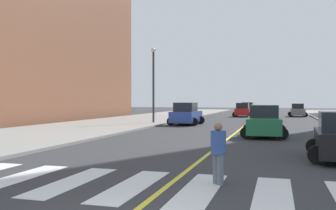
{
  "coord_description": "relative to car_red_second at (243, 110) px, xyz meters",
  "views": [
    {
      "loc": [
        2.79,
        -5.35,
        2.28
      ],
      "look_at": [
        -7.4,
        29.72,
        1.8
      ],
      "focal_mm": 40.33,
      "sensor_mm": 36.0,
      "label": 1
    }
  ],
  "objects": [
    {
      "name": "car_yellow_fifth",
      "position": [
        -0.05,
        10.17,
        0.01
      ],
      "size": [
        2.79,
        4.36,
        1.92
      ],
      "rotation": [
        0.0,
        0.0,
        -0.04
      ],
      "color": "gold",
      "rests_on": "ground"
    },
    {
      "name": "crosswalk_paint",
      "position": [
        1.79,
        -43.22,
        -0.88
      ],
      "size": [
        13.5,
        4.0,
        0.01
      ],
      "color": "silver",
      "rests_on": "ground"
    },
    {
      "name": "car_blue_fourth",
      "position": [
        -3.52,
        -18.7,
        0.07
      ],
      "size": [
        2.9,
        4.62,
        2.06
      ],
      "rotation": [
        0.0,
        0.0,
        -0.01
      ],
      "color": "#2D479E",
      "rests_on": "ground"
    },
    {
      "name": "pedestrian_crossing",
      "position": [
        3.05,
        -42.44,
        0.03
      ],
      "size": [
        0.41,
        0.41,
        1.68
      ],
      "rotation": [
        0.0,
        0.0,
        5.51
      ],
      "color": "slate",
      "rests_on": "ground"
    },
    {
      "name": "lane_divider_paint",
      "position": [
        1.79,
        -7.22,
        -0.88
      ],
      "size": [
        0.16,
        80.0,
        0.01
      ],
      "primitive_type": "cube",
      "color": "yellow",
      "rests_on": "ground"
    },
    {
      "name": "sidewalk_kerb_west",
      "position": [
        -10.41,
        -27.22,
        -0.81
      ],
      "size": [
        10.0,
        120.0,
        0.15
      ],
      "primitive_type": "cube",
      "color": "gray",
      "rests_on": "ground"
    },
    {
      "name": "low_rise_brick_west",
      "position": [
        -24.53,
        -15.72,
        11.62
      ],
      "size": [
        16.0,
        32.0,
        25.02
      ],
      "primitive_type": "cube",
      "color": "#91583D",
      "rests_on": "ground"
    },
    {
      "name": "car_gray_sixth",
      "position": [
        7.25,
        2.48,
        -0.05
      ],
      "size": [
        2.53,
        4.04,
        1.8
      ],
      "rotation": [
        0.0,
        0.0,
        3.15
      ],
      "color": "slate",
      "rests_on": "ground"
    },
    {
      "name": "street_lamp",
      "position": [
        -6.8,
        -18.43,
        3.49
      ],
      "size": [
        0.44,
        0.44,
        7.14
      ],
      "color": "#38383D",
      "rests_on": "sidewalk_kerb_west"
    },
    {
      "name": "car_red_second",
      "position": [
        0.0,
        0.0,
        0.0
      ],
      "size": [
        2.68,
        4.27,
        1.9
      ],
      "rotation": [
        0.0,
        0.0,
        0.01
      ],
      "color": "red",
      "rests_on": "ground"
    },
    {
      "name": "car_green_third",
      "position": [
        3.79,
        -28.57,
        0.03
      ],
      "size": [
        2.84,
        4.47,
        1.97
      ],
      "rotation": [
        0.0,
        0.0,
        3.17
      ],
      "color": "#236B42",
      "rests_on": "ground"
    }
  ]
}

